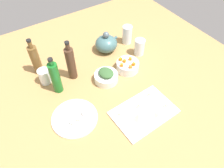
% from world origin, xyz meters
% --- Properties ---
extents(tabletop, '(1.90, 1.90, 0.03)m').
position_xyz_m(tabletop, '(0.00, 0.00, 0.01)').
color(tabletop, '#AA804B').
rests_on(tabletop, ground).
extents(cutting_board, '(0.36, 0.25, 0.01)m').
position_xyz_m(cutting_board, '(0.06, -0.24, 0.03)').
color(cutting_board, white).
rests_on(cutting_board, tabletop).
extents(plate_tofu, '(0.25, 0.25, 0.01)m').
position_xyz_m(plate_tofu, '(-0.29, -0.06, 0.04)').
color(plate_tofu, white).
rests_on(plate_tofu, tabletop).
extents(bowl_greens, '(0.15, 0.15, 0.05)m').
position_xyz_m(bowl_greens, '(0.01, 0.09, 0.06)').
color(bowl_greens, white).
rests_on(bowl_greens, tabletop).
extents(bowl_carrots, '(0.15, 0.15, 0.06)m').
position_xyz_m(bowl_carrots, '(0.18, 0.09, 0.06)').
color(bowl_carrots, white).
rests_on(bowl_carrots, tabletop).
extents(teapot, '(0.17, 0.16, 0.16)m').
position_xyz_m(teapot, '(0.17, 0.34, 0.09)').
color(teapot, '#42676A').
rests_on(teapot, tabletop).
extents(bottle_0, '(0.06, 0.06, 0.26)m').
position_xyz_m(bottle_0, '(-0.32, 0.39, 0.14)').
color(bottle_0, brown).
rests_on(bottle_0, tabletop).
extents(bottle_1, '(0.05, 0.05, 0.28)m').
position_xyz_m(bottle_1, '(-0.15, 0.23, 0.15)').
color(bottle_1, '#472E20').
rests_on(bottle_1, tabletop).
extents(bottle_2, '(0.06, 0.06, 0.26)m').
position_xyz_m(bottle_2, '(-0.28, 0.18, 0.14)').
color(bottle_2, '#1A6723').
rests_on(bottle_2, tabletop).
extents(drinking_glass_0, '(0.07, 0.07, 0.12)m').
position_xyz_m(drinking_glass_0, '(0.35, 0.18, 0.09)').
color(drinking_glass_0, white).
rests_on(drinking_glass_0, tabletop).
extents(drinking_glass_1, '(0.07, 0.07, 0.10)m').
position_xyz_m(drinking_glass_1, '(-0.32, 0.28, 0.08)').
color(drinking_glass_1, white).
rests_on(drinking_glass_1, tabletop).
extents(drinking_glass_2, '(0.07, 0.07, 0.14)m').
position_xyz_m(drinking_glass_2, '(0.35, 0.34, 0.10)').
color(drinking_glass_2, white).
rests_on(drinking_glass_2, tabletop).
extents(carrot_cube_0, '(0.02, 0.02, 0.02)m').
position_xyz_m(carrot_cube_0, '(0.17, 0.11, 0.10)').
color(carrot_cube_0, orange).
rests_on(carrot_cube_0, bowl_carrots).
extents(carrot_cube_1, '(0.02, 0.02, 0.02)m').
position_xyz_m(carrot_cube_1, '(0.17, 0.04, 0.10)').
color(carrot_cube_1, orange).
rests_on(carrot_cube_1, bowl_carrots).
extents(carrot_cube_2, '(0.02, 0.02, 0.02)m').
position_xyz_m(carrot_cube_2, '(0.21, 0.10, 0.10)').
color(carrot_cube_2, orange).
rests_on(carrot_cube_2, bowl_carrots).
extents(carrot_cube_3, '(0.02, 0.02, 0.02)m').
position_xyz_m(carrot_cube_3, '(0.15, 0.13, 0.10)').
color(carrot_cube_3, orange).
rests_on(carrot_cube_3, bowl_carrots).
extents(carrot_cube_4, '(0.02, 0.02, 0.02)m').
position_xyz_m(carrot_cube_4, '(0.20, 0.05, 0.10)').
color(carrot_cube_4, orange).
rests_on(carrot_cube_4, bowl_carrots).
extents(carrot_cube_5, '(0.02, 0.02, 0.02)m').
position_xyz_m(carrot_cube_5, '(0.13, 0.09, 0.10)').
color(carrot_cube_5, orange).
rests_on(carrot_cube_5, bowl_carrots).
extents(chopped_greens_mound, '(0.11, 0.12, 0.03)m').
position_xyz_m(chopped_greens_mound, '(0.01, 0.09, 0.10)').
color(chopped_greens_mound, '#385E32').
rests_on(chopped_greens_mound, bowl_greens).
extents(tofu_cube_0, '(0.03, 0.03, 0.02)m').
position_xyz_m(tofu_cube_0, '(-0.26, -0.02, 0.05)').
color(tofu_cube_0, white).
rests_on(tofu_cube_0, plate_tofu).
extents(tofu_cube_1, '(0.03, 0.03, 0.02)m').
position_xyz_m(tofu_cube_1, '(-0.27, -0.10, 0.05)').
color(tofu_cube_1, white).
rests_on(tofu_cube_1, plate_tofu).
extents(tofu_cube_2, '(0.03, 0.03, 0.02)m').
position_xyz_m(tofu_cube_2, '(-0.23, -0.08, 0.05)').
color(tofu_cube_2, white).
rests_on(tofu_cube_2, plate_tofu).
extents(tofu_cube_3, '(0.03, 0.03, 0.02)m').
position_xyz_m(tofu_cube_3, '(-0.31, -0.09, 0.05)').
color(tofu_cube_3, white).
rests_on(tofu_cube_3, plate_tofu).
extents(dumpling_0, '(0.04, 0.04, 0.02)m').
position_xyz_m(dumpling_0, '(-0.07, -0.19, 0.05)').
color(dumpling_0, beige).
rests_on(dumpling_0, cutting_board).
extents(dumpling_1, '(0.05, 0.05, 0.03)m').
position_xyz_m(dumpling_1, '(0.05, -0.21, 0.05)').
color(dumpling_1, beige).
rests_on(dumpling_1, cutting_board).
extents(dumpling_2, '(0.07, 0.07, 0.03)m').
position_xyz_m(dumpling_2, '(-0.00, -0.27, 0.05)').
color(dumpling_2, beige).
rests_on(dumpling_2, cutting_board).
extents(dumpling_3, '(0.05, 0.05, 0.03)m').
position_xyz_m(dumpling_3, '(0.15, -0.18, 0.05)').
color(dumpling_3, beige).
rests_on(dumpling_3, cutting_board).
extents(dumpling_4, '(0.06, 0.06, 0.03)m').
position_xyz_m(dumpling_4, '(0.11, -0.31, 0.05)').
color(dumpling_4, beige).
rests_on(dumpling_4, cutting_board).
extents(dumpling_5, '(0.05, 0.05, 0.03)m').
position_xyz_m(dumpling_5, '(0.19, -0.29, 0.06)').
color(dumpling_5, beige).
rests_on(dumpling_5, cutting_board).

